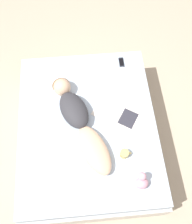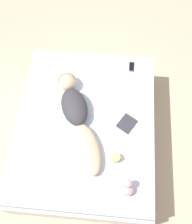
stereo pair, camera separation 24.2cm
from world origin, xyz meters
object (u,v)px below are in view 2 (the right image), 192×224
Objects in this scene: open_magazine at (118,117)px; coffee_mug at (116,158)px; person at (77,115)px; cell_phone at (132,67)px.

open_magazine is 4.98× the size of coffee_mug.
person is at bearing -140.50° from open_magazine.
cell_phone is at bearing 83.71° from coffee_mug.
person is 10.20× the size of coffee_mug.
person is 2.05× the size of open_magazine.
person is at bearing 136.72° from coffee_mug.
person is 1.00m from cell_phone.
coffee_mug is 0.84× the size of cell_phone.
person is at bearing -127.08° from cell_phone.
coffee_mug is (0.46, -0.44, -0.05)m from person.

